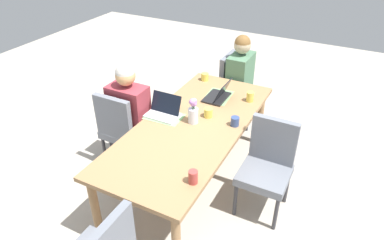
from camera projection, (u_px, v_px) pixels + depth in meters
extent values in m
plane|color=#B2A899|center=(192.00, 182.00, 3.69)|extent=(10.00, 10.00, 0.00)
cube|color=#9E754C|center=(192.00, 126.00, 3.31)|extent=(2.17, 0.93, 0.04)
cylinder|color=#9E754C|center=(201.00, 104.00, 4.41)|extent=(0.07, 0.07, 0.68)
cylinder|color=#9E754C|center=(96.00, 209.00, 2.90)|extent=(0.07, 0.07, 0.68)
cylinder|color=#9E754C|center=(260.00, 119.00, 4.11)|extent=(0.07, 0.07, 0.68)
cube|color=slate|center=(240.00, 93.00, 4.52)|extent=(0.44, 0.44, 0.08)
cube|color=slate|center=(228.00, 71.00, 4.45)|extent=(0.42, 0.06, 0.45)
cylinder|color=#333338|center=(257.00, 105.00, 4.71)|extent=(0.04, 0.04, 0.37)
cylinder|color=#333338|center=(248.00, 118.00, 4.42)|extent=(0.04, 0.04, 0.37)
cylinder|color=#333338|center=(231.00, 99.00, 4.85)|extent=(0.04, 0.04, 0.37)
cylinder|color=#333338|center=(220.00, 111.00, 4.57)|extent=(0.04, 0.04, 0.37)
cube|color=#2D2D33|center=(237.00, 107.00, 4.57)|extent=(0.34, 0.36, 0.45)
cube|color=#4C7556|center=(240.00, 74.00, 4.32)|extent=(0.40, 0.24, 0.50)
sphere|color=tan|center=(242.00, 45.00, 4.12)|extent=(0.20, 0.20, 0.20)
sphere|color=brown|center=(243.00, 43.00, 4.11)|extent=(0.19, 0.19, 0.19)
cube|color=slate|center=(127.00, 130.00, 3.78)|extent=(0.44, 0.44, 0.08)
cube|color=slate|center=(113.00, 118.00, 3.49)|extent=(0.06, 0.42, 0.45)
cylinder|color=#333338|center=(125.00, 134.00, 4.11)|extent=(0.04, 0.04, 0.37)
cylinder|color=#333338|center=(153.00, 143.00, 3.97)|extent=(0.04, 0.04, 0.37)
cylinder|color=#333338|center=(105.00, 151.00, 3.83)|extent=(0.04, 0.04, 0.37)
cylinder|color=#333338|center=(133.00, 161.00, 3.68)|extent=(0.04, 0.04, 0.37)
cube|color=#2D2D33|center=(133.00, 146.00, 3.85)|extent=(0.36, 0.34, 0.45)
cube|color=#93333D|center=(129.00, 108.00, 3.60)|extent=(0.24, 0.40, 0.50)
sphere|color=tan|center=(125.00, 76.00, 3.40)|extent=(0.20, 0.20, 0.20)
sphere|color=beige|center=(125.00, 73.00, 3.39)|extent=(0.19, 0.19, 0.19)
cube|color=slate|center=(264.00, 175.00, 3.16)|extent=(0.44, 0.44, 0.08)
cube|color=slate|center=(274.00, 140.00, 3.16)|extent=(0.06, 0.42, 0.45)
cylinder|color=#333338|center=(276.00, 214.00, 3.06)|extent=(0.04, 0.04, 0.37)
cylinder|color=#333338|center=(235.00, 200.00, 3.21)|extent=(0.04, 0.04, 0.37)
cylinder|color=#333338|center=(287.00, 187.00, 3.35)|extent=(0.04, 0.04, 0.37)
cylinder|color=#333338|center=(249.00, 175.00, 3.50)|extent=(0.04, 0.04, 0.37)
cylinder|color=silver|center=(193.00, 116.00, 3.30)|extent=(0.10, 0.10, 0.15)
sphere|color=#B27AC6|center=(192.00, 102.00, 3.21)|extent=(0.06, 0.06, 0.06)
cylinder|color=#477A3D|center=(192.00, 106.00, 3.23)|extent=(0.01, 0.01, 0.08)
sphere|color=#B27AC6|center=(194.00, 104.00, 3.22)|extent=(0.04, 0.04, 0.04)
cylinder|color=#477A3D|center=(194.00, 107.00, 3.24)|extent=(0.01, 0.01, 0.06)
sphere|color=#B27AC6|center=(194.00, 101.00, 3.24)|extent=(0.06, 0.06, 0.06)
cylinder|color=#477A3D|center=(194.00, 105.00, 3.26)|extent=(0.01, 0.01, 0.07)
sphere|color=#B27AC6|center=(193.00, 104.00, 3.23)|extent=(0.06, 0.06, 0.06)
cylinder|color=#477A3D|center=(193.00, 106.00, 3.24)|extent=(0.01, 0.01, 0.06)
cube|color=#7FAD70|center=(218.00, 96.00, 3.77)|extent=(0.38, 0.28, 0.00)
cube|color=#7FAD70|center=(164.00, 117.00, 3.42)|extent=(0.28, 0.37, 0.00)
cube|color=black|center=(216.00, 97.00, 3.74)|extent=(0.32, 0.22, 0.02)
cube|color=black|center=(223.00, 90.00, 3.66)|extent=(0.31, 0.09, 0.19)
cube|color=silver|center=(163.00, 115.00, 3.42)|extent=(0.22, 0.32, 0.02)
cube|color=black|center=(166.00, 103.00, 3.43)|extent=(0.08, 0.31, 0.19)
cylinder|color=#DBC64C|center=(205.00, 77.00, 4.10)|extent=(0.09, 0.09, 0.09)
cylinder|color=#DBC64C|center=(250.00, 97.00, 3.66)|extent=(0.08, 0.08, 0.11)
cylinder|color=#AD3D38|center=(193.00, 177.00, 2.59)|extent=(0.07, 0.07, 0.11)
cylinder|color=#33477A|center=(235.00, 121.00, 3.27)|extent=(0.08, 0.08, 0.09)
cylinder|color=#DBC64C|center=(208.00, 113.00, 3.40)|extent=(0.08, 0.08, 0.09)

